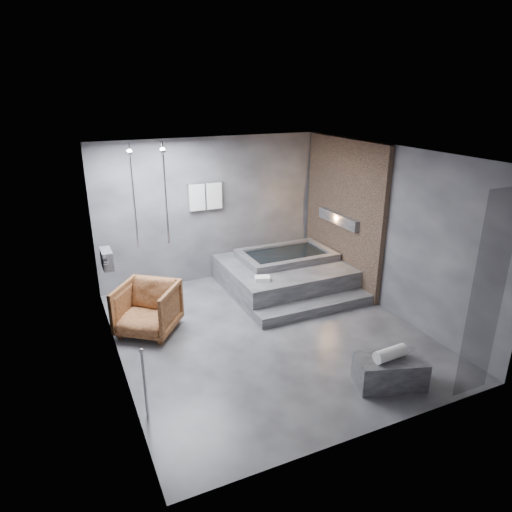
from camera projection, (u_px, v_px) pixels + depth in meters
name	position (u px, v px, depth m)	size (l,w,h in m)	color
room	(285.00, 220.00, 7.00)	(5.00, 5.04, 2.82)	#303033
tub_deck	(284.00, 275.00, 8.80)	(2.20, 2.00, 0.50)	#353538
tub_step	(315.00, 308.00, 7.85)	(2.20, 0.36, 0.18)	#353538
concrete_bench	(390.00, 371.00, 5.91)	(0.87, 0.48, 0.39)	#2E2E30
driftwood_chair	(147.00, 309.00, 7.13)	(0.86, 0.88, 0.80)	#482512
rolled_towel	(390.00, 354.00, 5.79)	(0.16, 0.16, 0.45)	white
deck_towel	(262.00, 278.00, 7.91)	(0.26, 0.19, 0.07)	white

